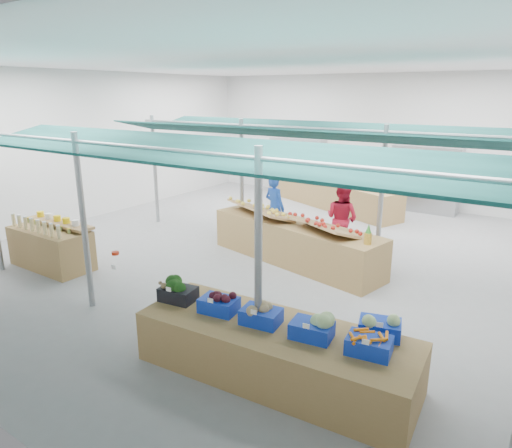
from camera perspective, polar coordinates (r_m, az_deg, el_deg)
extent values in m
plane|color=gray|center=(10.67, 1.06, -3.56)|extent=(13.00, 13.00, 0.00)
plane|color=silver|center=(10.06, 1.20, 19.58)|extent=(13.00, 13.00, 0.00)
plane|color=silver|center=(15.97, 14.14, 10.28)|extent=(12.00, 0.00, 12.00)
plane|color=silver|center=(14.30, -19.76, 9.20)|extent=(0.00, 13.00, 13.00)
cylinder|color=gray|center=(13.18, -12.52, 6.60)|extent=(0.10, 0.10, 3.00)
cylinder|color=gray|center=(8.11, -20.74, 0.09)|extent=(0.10, 0.10, 3.00)
cylinder|color=gray|center=(11.22, -1.80, 5.36)|extent=(0.10, 0.10, 3.00)
cylinder|color=gray|center=(5.72, 0.29, -5.32)|extent=(0.10, 0.10, 3.00)
cylinder|color=gray|center=(9.64, 15.36, 3.00)|extent=(0.10, 0.10, 3.00)
cylinder|color=gray|center=(6.51, -12.78, 9.18)|extent=(10.00, 0.06, 0.06)
cylinder|color=gray|center=(10.12, 6.37, 11.82)|extent=(10.00, 0.06, 0.06)
cube|color=black|center=(6.09, -17.19, 7.75)|extent=(9.50, 1.28, 0.30)
cube|color=black|center=(6.97, -8.83, 9.24)|extent=(9.50, 1.28, 0.30)
cube|color=black|center=(9.56, 4.50, 11.20)|extent=(9.50, 1.28, 0.30)
cube|color=black|center=(10.71, 8.02, 11.62)|extent=(9.50, 1.28, 0.30)
cube|color=#B23F33|center=(16.68, 5.15, 7.12)|extent=(2.00, 0.50, 2.00)
cube|color=#B23F33|center=(15.06, 20.34, 5.21)|extent=(2.00, 0.50, 2.00)
cube|color=olive|center=(10.60, -24.22, -2.77)|extent=(1.89, 0.84, 0.84)
cube|color=#997247|center=(10.59, -23.33, 0.13)|extent=(1.89, 0.37, 0.06)
cube|color=olive|center=(6.16, 2.33, -15.64)|extent=(3.72, 1.48, 0.71)
cube|color=olive|center=(9.98, 4.84, -2.33)|extent=(4.26, 1.84, 0.89)
cube|color=olive|center=(14.87, 9.79, 3.64)|extent=(4.85, 2.75, 0.87)
cube|color=#102FAE|center=(6.07, 13.66, -17.30)|extent=(0.57, 0.47, 0.59)
imported|color=#1A43AA|center=(11.36, 2.34, 2.03)|extent=(0.67, 0.52, 1.66)
imported|color=#AB152C|center=(10.56, 10.67, 0.67)|extent=(0.92, 0.78, 1.66)
cube|color=black|center=(6.72, -9.70, -8.61)|extent=(0.55, 0.42, 0.20)
cube|color=white|center=(6.49, -10.89, -8.03)|extent=(0.08, 0.02, 0.06)
cube|color=#102FAE|center=(6.33, -4.65, -10.05)|extent=(0.55, 0.42, 0.20)
cube|color=white|center=(6.09, -5.74, -9.50)|extent=(0.08, 0.02, 0.06)
cube|color=#102FAE|center=(6.01, 0.64, -11.46)|extent=(0.55, 0.42, 0.20)
cube|color=white|center=(5.76, -0.30, -10.96)|extent=(0.08, 0.02, 0.06)
cube|color=#102FAE|center=(5.74, 6.98, -13.01)|extent=(0.55, 0.42, 0.20)
cube|color=white|center=(5.48, 6.27, -12.58)|extent=(0.08, 0.02, 0.06)
cube|color=#102FAE|center=(5.55, 13.94, -14.51)|extent=(0.55, 0.42, 0.20)
cube|color=white|center=(5.28, 13.54, -14.15)|extent=(0.08, 0.02, 0.06)
sphere|color=brown|center=(6.67, -11.44, -7.58)|extent=(0.09, 0.09, 0.09)
sphere|color=brown|center=(6.67, -11.89, -7.21)|extent=(0.06, 0.06, 0.06)
cylinder|color=red|center=(7.70, -17.17, -3.50)|extent=(0.12, 0.12, 0.05)
cube|color=white|center=(7.74, -17.38, -5.16)|extent=(0.10, 0.01, 0.07)
cube|color=#997247|center=(10.40, 0.48, 1.73)|extent=(2.01, 1.40, 0.26)
cube|color=#997247|center=(9.23, 8.42, -0.32)|extent=(1.65, 1.24, 0.26)
cylinder|color=#8C6019|center=(8.67, 13.81, -1.78)|extent=(0.14, 0.14, 0.22)
cone|color=#26661E|center=(8.61, 13.89, -0.57)|extent=(0.12, 0.12, 0.18)
cube|color=#102FAE|center=(5.94, 15.21, -12.46)|extent=(0.58, 0.47, 0.20)
cube|color=white|center=(5.67, 15.20, -12.07)|extent=(0.08, 0.03, 0.06)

